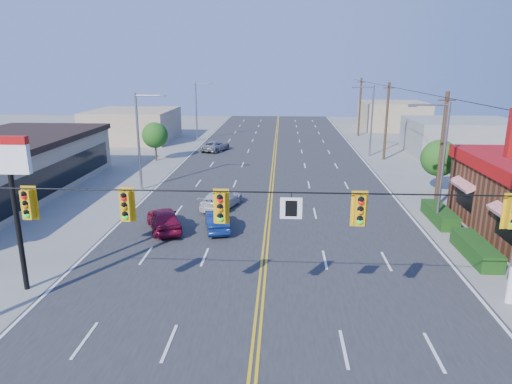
# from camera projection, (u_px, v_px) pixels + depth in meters

# --- Properties ---
(ground) EXTENTS (160.00, 160.00, 0.00)m
(ground) POSITION_uv_depth(u_px,v_px,m) (256.00, 347.00, 16.94)
(ground) COLOR gray
(ground) RESTS_ON ground
(road) EXTENTS (20.00, 120.00, 0.06)m
(road) POSITION_uv_depth(u_px,v_px,m) (270.00, 197.00, 36.18)
(road) COLOR #2D2D30
(road) RESTS_ON ground
(signal_span) EXTENTS (24.32, 0.34, 9.00)m
(signal_span) POSITION_uv_depth(u_px,v_px,m) (252.00, 223.00, 15.64)
(signal_span) COLOR #47301E
(signal_span) RESTS_ON ground
(pizza_hut_sign) EXTENTS (1.90, 0.30, 6.85)m
(pizza_hut_sign) POSITION_uv_depth(u_px,v_px,m) (11.00, 182.00, 20.02)
(pizza_hut_sign) COLOR black
(pizza_hut_sign) RESTS_ON ground
(streetlight_se) EXTENTS (2.55, 0.25, 8.00)m
(streetlight_se) POSITION_uv_depth(u_px,v_px,m) (440.00, 158.00, 28.60)
(streetlight_se) COLOR gray
(streetlight_se) RESTS_ON ground
(streetlight_ne) EXTENTS (2.55, 0.25, 8.00)m
(streetlight_ne) POSITION_uv_depth(u_px,v_px,m) (370.00, 117.00, 51.69)
(streetlight_ne) COLOR gray
(streetlight_ne) RESTS_ON ground
(streetlight_sw) EXTENTS (2.55, 0.25, 8.00)m
(streetlight_sw) POSITION_uv_depth(u_px,v_px,m) (141.00, 136.00, 37.50)
(streetlight_sw) COLOR gray
(streetlight_sw) RESTS_ON ground
(streetlight_nw) EXTENTS (2.55, 0.25, 8.00)m
(streetlight_nw) POSITION_uv_depth(u_px,v_px,m) (198.00, 108.00, 62.51)
(streetlight_nw) COLOR gray
(streetlight_nw) RESTS_ON ground
(utility_pole_near) EXTENTS (0.28, 0.28, 8.40)m
(utility_pole_near) POSITION_uv_depth(u_px,v_px,m) (441.00, 152.00, 32.46)
(utility_pole_near) COLOR #47301E
(utility_pole_near) RESTS_ON ground
(utility_pole_mid) EXTENTS (0.28, 0.28, 8.40)m
(utility_pole_mid) POSITION_uv_depth(u_px,v_px,m) (386.00, 122.00, 49.77)
(utility_pole_mid) COLOR #47301E
(utility_pole_mid) RESTS_ON ground
(utility_pole_far) EXTENTS (0.28, 0.28, 8.40)m
(utility_pole_far) POSITION_uv_depth(u_px,v_px,m) (360.00, 107.00, 67.09)
(utility_pole_far) COLOR #47301E
(utility_pole_far) RESTS_ON ground
(tree_kfc_rear) EXTENTS (2.94, 2.94, 4.41)m
(tree_kfc_rear) POSITION_uv_depth(u_px,v_px,m) (439.00, 158.00, 36.57)
(tree_kfc_rear) COLOR #47301E
(tree_kfc_rear) RESTS_ON ground
(tree_west) EXTENTS (2.80, 2.80, 4.20)m
(tree_west) POSITION_uv_depth(u_px,v_px,m) (155.00, 135.00, 49.63)
(tree_west) COLOR #47301E
(tree_west) RESTS_ON ground
(bld_east_mid) EXTENTS (12.00, 10.00, 4.00)m
(bld_east_mid) POSITION_uv_depth(u_px,v_px,m) (462.00, 137.00, 53.66)
(bld_east_mid) COLOR gray
(bld_east_mid) RESTS_ON ground
(bld_west_far) EXTENTS (11.00, 12.00, 4.20)m
(bld_west_far) POSITION_uv_depth(u_px,v_px,m) (133.00, 125.00, 63.67)
(bld_west_far) COLOR tan
(bld_west_far) RESTS_ON ground
(bld_east_far) EXTENTS (10.00, 10.00, 4.40)m
(bld_east_far) POSITION_uv_depth(u_px,v_px,m) (393.00, 115.00, 74.94)
(bld_east_far) COLOR tan
(bld_east_far) RESTS_ON ground
(car_magenta) EXTENTS (3.33, 4.70, 1.48)m
(car_magenta) POSITION_uv_depth(u_px,v_px,m) (164.00, 220.00, 28.69)
(car_magenta) COLOR maroon
(car_magenta) RESTS_ON ground
(car_blue) EXTENTS (2.14, 3.99, 1.25)m
(car_blue) POSITION_uv_depth(u_px,v_px,m) (217.00, 221.00, 28.77)
(car_blue) COLOR navy
(car_blue) RESTS_ON ground
(car_white) EXTENTS (3.10, 4.90, 1.32)m
(car_white) POSITION_uv_depth(u_px,v_px,m) (221.00, 200.00, 33.26)
(car_white) COLOR silver
(car_white) RESTS_ON ground
(car_silver) EXTENTS (3.57, 5.02, 1.27)m
(car_silver) POSITION_uv_depth(u_px,v_px,m) (215.00, 146.00, 55.46)
(car_silver) COLOR #ABAAAF
(car_silver) RESTS_ON ground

